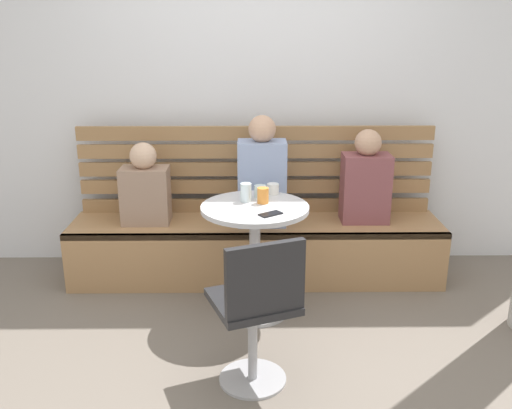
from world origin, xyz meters
name	(u,v)px	position (x,y,z in m)	size (l,w,h in m)	color
ground	(259,370)	(0.00, 0.00, 0.00)	(8.00, 8.00, 0.00)	#70665B
back_wall	(255,76)	(0.00, 1.64, 1.45)	(5.20, 0.10, 2.90)	silver
booth_bench	(256,250)	(0.00, 1.20, 0.22)	(2.70, 0.52, 0.44)	#A87C51
booth_backrest	(256,169)	(0.00, 1.44, 0.78)	(2.65, 0.04, 0.66)	#9A7249
cafe_table	(255,239)	(-0.01, 0.67, 0.52)	(0.68, 0.68, 0.74)	#ADADB2
white_chair	(257,308)	(-0.01, -0.14, 0.46)	(0.52, 0.52, 0.85)	#ADADB2
person_adult	(262,176)	(0.04, 1.17, 0.79)	(0.34, 0.22, 0.79)	#8C9EC6
person_child_left	(366,181)	(0.79, 1.22, 0.74)	(0.34, 0.22, 0.68)	brown
person_child_middle	(145,188)	(-0.80, 1.21, 0.70)	(0.34, 0.22, 0.59)	#9E7F6B
cup_tumbler_orange	(263,196)	(0.04, 0.72, 0.79)	(0.07, 0.07, 0.10)	orange
cup_glass_short	(260,191)	(0.02, 0.84, 0.78)	(0.08, 0.08, 0.08)	silver
cup_glass_tall	(246,192)	(-0.07, 0.75, 0.80)	(0.07, 0.07, 0.12)	silver
cup_ceramic_white	(273,189)	(0.11, 0.92, 0.78)	(0.08, 0.08, 0.07)	white
phone_on_table	(271,214)	(0.08, 0.49, 0.74)	(0.07, 0.14, 0.01)	black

